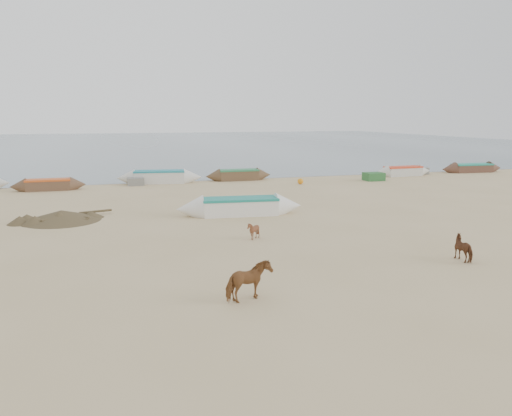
{
  "coord_description": "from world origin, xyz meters",
  "views": [
    {
      "loc": [
        -6.54,
        -17.33,
        5.11
      ],
      "look_at": [
        0.0,
        4.0,
        1.0
      ],
      "focal_mm": 35.0,
      "sensor_mm": 36.0,
      "label": 1
    }
  ],
  "objects_px": {
    "cow_adult": "(248,282)",
    "near_canoe": "(240,206)",
    "calf_front": "(253,231)",
    "calf_right": "(465,248)"
  },
  "relations": [
    {
      "from": "cow_adult",
      "to": "calf_front",
      "type": "xyz_separation_m",
      "value": [
        2.18,
        6.77,
        -0.18
      ]
    },
    {
      "from": "cow_adult",
      "to": "near_canoe",
      "type": "distance_m",
      "value": 12.44
    },
    {
      "from": "calf_front",
      "to": "calf_right",
      "type": "relative_size",
      "value": 0.84
    },
    {
      "from": "cow_adult",
      "to": "near_canoe",
      "type": "height_order",
      "value": "cow_adult"
    },
    {
      "from": "cow_adult",
      "to": "near_canoe",
      "type": "relative_size",
      "value": 0.2
    },
    {
      "from": "calf_front",
      "to": "near_canoe",
      "type": "relative_size",
      "value": 0.11
    },
    {
      "from": "calf_right",
      "to": "near_canoe",
      "type": "xyz_separation_m",
      "value": [
        -5.54,
        10.5,
        -0.0
      ]
    },
    {
      "from": "cow_adult",
      "to": "calf_right",
      "type": "height_order",
      "value": "cow_adult"
    },
    {
      "from": "calf_front",
      "to": "near_canoe",
      "type": "bearing_deg",
      "value": 171.5
    },
    {
      "from": "calf_front",
      "to": "cow_adult",
      "type": "bearing_deg",
      "value": -17.15
    }
  ]
}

